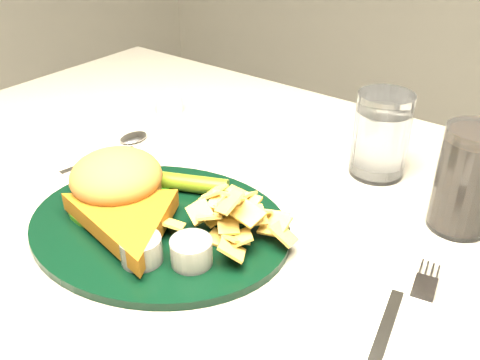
{
  "coord_description": "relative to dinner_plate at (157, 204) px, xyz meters",
  "views": [
    {
      "loc": [
        0.31,
        -0.41,
        1.11
      ],
      "look_at": [
        -0.0,
        0.0,
        0.8
      ],
      "focal_mm": 40.0,
      "sensor_mm": 36.0,
      "label": 1
    }
  ],
  "objects": [
    {
      "name": "cola_glass",
      "position": [
        0.27,
        0.21,
        0.03
      ],
      "size": [
        0.08,
        0.08,
        0.12
      ],
      "primitive_type": "cylinder",
      "rotation": [
        0.0,
        0.0,
        0.28
      ],
      "color": "black",
      "rests_on": "table"
    },
    {
      "name": "spoon",
      "position": [
        -0.18,
        0.06,
        -0.03
      ],
      "size": [
        0.07,
        0.16,
        0.01
      ],
      "primitive_type": null,
      "rotation": [
        0.0,
        0.0,
        -0.19
      ],
      "color": "white",
      "rests_on": "table"
    },
    {
      "name": "fork_napkin",
      "position": [
        0.27,
        0.01,
        -0.03
      ],
      "size": [
        0.15,
        0.18,
        0.01
      ],
      "primitive_type": null,
      "rotation": [
        0.0,
        0.0,
        0.2
      ],
      "color": "silver",
      "rests_on": "table"
    },
    {
      "name": "dinner_plate",
      "position": [
        0.0,
        0.0,
        0.0
      ],
      "size": [
        0.36,
        0.32,
        0.07
      ],
      "primitive_type": null,
      "rotation": [
        0.0,
        0.0,
        0.25
      ],
      "color": "black",
      "rests_on": "table"
    },
    {
      "name": "water_glass",
      "position": [
        0.14,
        0.27,
        0.02
      ],
      "size": [
        0.09,
        0.09,
        0.11
      ],
      "primitive_type": "cylinder",
      "rotation": [
        0.0,
        0.0,
        0.33
      ],
      "color": "white",
      "rests_on": "table"
    },
    {
      "name": "ramekin",
      "position": [
        -0.22,
        0.25,
        -0.02
      ],
      "size": [
        0.05,
        0.05,
        0.03
      ],
      "primitive_type": "cylinder",
      "rotation": [
        0.0,
        0.0,
        0.18
      ],
      "color": "silver",
      "rests_on": "table"
    }
  ]
}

